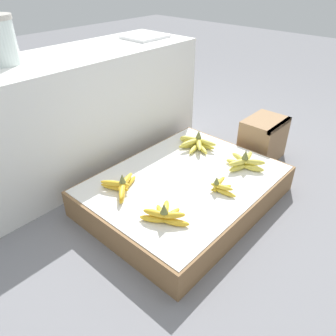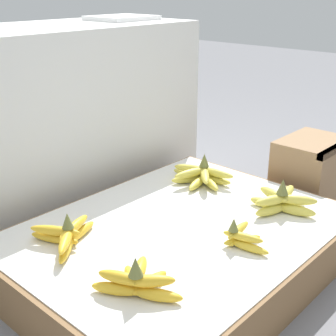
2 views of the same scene
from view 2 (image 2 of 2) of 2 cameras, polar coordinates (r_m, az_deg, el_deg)
ground_plane at (r=1.49m, az=1.42°, el=-12.21°), size 10.00×10.00×0.00m
display_platform at (r=1.45m, az=1.44°, el=-9.72°), size 0.99×0.76×0.15m
back_vendor_table at (r=1.81m, az=-17.90°, el=4.97°), size 1.49×0.49×0.68m
wooden_crate at (r=1.92m, az=16.94°, el=-0.51°), size 0.28×0.21×0.27m
banana_bunch_front_left at (r=1.12m, az=-3.71°, el=-13.57°), size 0.17×0.21×0.11m
banana_bunch_front_midleft at (r=1.32m, az=8.85°, el=-8.28°), size 0.12×0.16×0.08m
banana_bunch_front_midright at (r=1.53m, az=13.67°, el=-3.92°), size 0.21×0.21×0.11m
banana_bunch_middle_left at (r=1.33m, az=-12.33°, el=-7.98°), size 0.21×0.20×0.10m
banana_bunch_middle_midright at (r=1.69m, az=4.00°, el=-0.91°), size 0.16×0.25×0.11m
foam_tray_white at (r=2.05m, az=-5.65°, el=17.75°), size 0.25×0.22×0.02m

